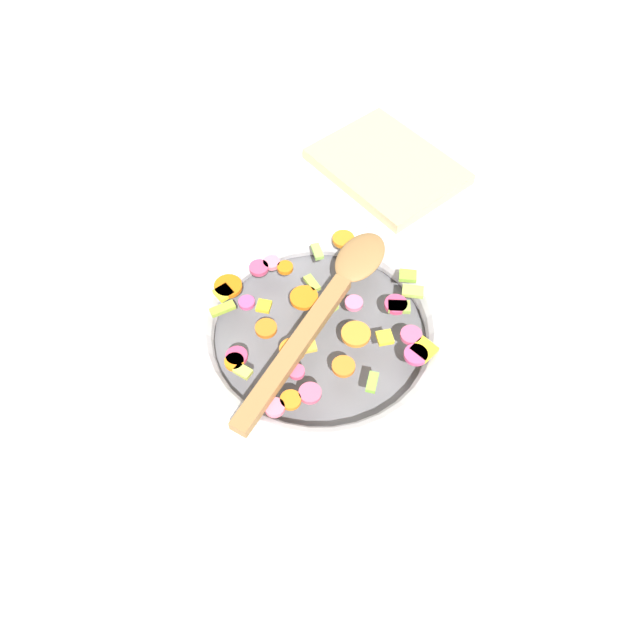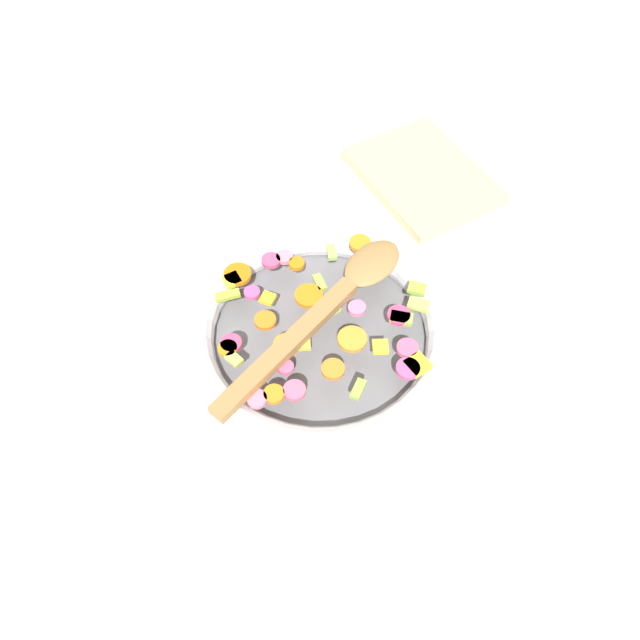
% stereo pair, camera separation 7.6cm
% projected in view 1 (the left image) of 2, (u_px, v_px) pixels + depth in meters
% --- Properties ---
extents(ground_plane, '(4.00, 4.00, 0.00)m').
position_uv_depth(ground_plane, '(320.00, 342.00, 0.80)').
color(ground_plane, silver).
extents(skillet, '(0.37, 0.37, 0.05)m').
position_uv_depth(skillet, '(320.00, 333.00, 0.79)').
color(skillet, slate).
rests_on(skillet, ground_plane).
extents(chopped_vegetables, '(0.27, 0.27, 0.01)m').
position_uv_depth(chopped_vegetables, '(318.00, 319.00, 0.76)').
color(chopped_vegetables, orange).
rests_on(chopped_vegetables, skillet).
extents(wooden_spoon, '(0.15, 0.32, 0.01)m').
position_uv_depth(wooden_spoon, '(329.00, 302.00, 0.76)').
color(wooden_spoon, olive).
rests_on(wooden_spoon, chopped_vegetables).
extents(cutting_board, '(0.22, 0.17, 0.02)m').
position_uv_depth(cutting_board, '(387.00, 166.00, 0.98)').
color(cutting_board, tan).
rests_on(cutting_board, ground_plane).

